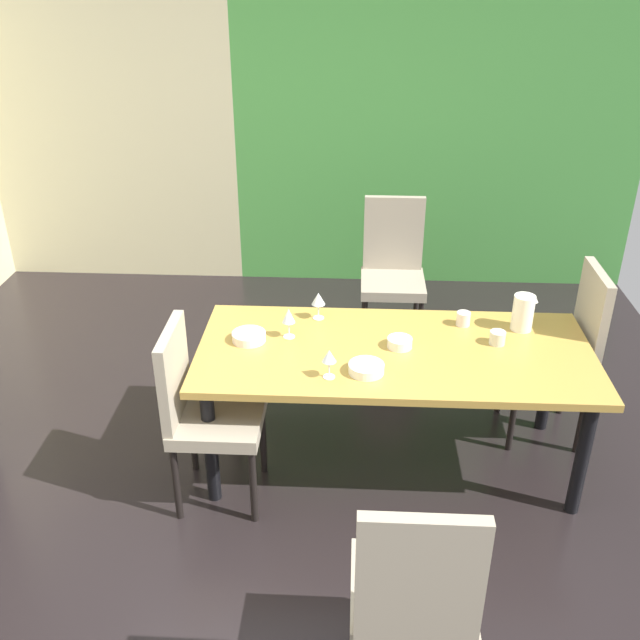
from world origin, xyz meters
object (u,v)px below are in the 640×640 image
wine_glass_corner (329,357)px  serving_bowl_north (400,343)px  serving_bowl_south (249,337)px  chair_left_near (201,406)px  chair_head_near (414,592)px  wine_glass_rear (289,317)px  cup_near_shelf (497,338)px  pitcher_left (523,312)px  wine_glass_front (318,299)px  cup_center (463,319)px  serving_bowl_west (366,368)px  chair_right_far (564,348)px  chair_head_far (393,266)px  dining_table (394,362)px

wine_glass_corner → serving_bowl_north: (0.35, 0.31, -0.09)m
serving_bowl_south → chair_left_near: bearing=-117.4°
chair_head_near → wine_glass_rear: 1.65m
cup_near_shelf → pitcher_left: 0.24m
wine_glass_front → serving_bowl_north: wine_glass_front is taller
cup_center → cup_near_shelf: size_ratio=0.93×
wine_glass_corner → serving_bowl_west: bearing=16.6°
serving_bowl_west → wine_glass_rear: bearing=140.8°
serving_bowl_south → cup_near_shelf: 1.30m
chair_head_near → serving_bowl_north: bearing=89.7°
pitcher_left → wine_glass_front: bearing=176.4°
wine_glass_rear → wine_glass_corner: size_ratio=1.11×
wine_glass_front → pitcher_left: bearing=-3.6°
chair_head_near → serving_bowl_south: 1.68m
chair_left_near → cup_near_shelf: chair_left_near is taller
wine_glass_front → cup_near_shelf: (0.95, -0.24, -0.08)m
chair_right_far → chair_head_far: (-0.91, 1.10, -0.00)m
chair_left_near → cup_near_shelf: bearing=105.3°
serving_bowl_west → chair_right_far: bearing=26.4°
chair_right_far → serving_bowl_north: (-0.94, -0.29, 0.17)m
serving_bowl_south → wine_glass_rear: bearing=13.4°
chair_left_near → serving_bowl_north: 1.06m
chair_head_near → serving_bowl_west: (-0.17, 1.19, 0.18)m
cup_near_shelf → pitcher_left: bearing=47.2°
serving_bowl_north → chair_left_near: bearing=-160.5°
serving_bowl_west → cup_center: size_ratio=2.30×
wine_glass_corner → wine_glass_front: wine_glass_front is taller
chair_head_near → cup_near_shelf: (0.52, 1.51, 0.19)m
wine_glass_corner → wine_glass_rear: bearing=120.6°
wine_glass_front → pitcher_left: (1.10, -0.07, -0.01)m
chair_right_far → cup_near_shelf: chair_right_far is taller
wine_glass_rear → cup_near_shelf: (1.09, -0.02, -0.09)m
serving_bowl_south → pitcher_left: bearing=8.0°
chair_head_far → serving_bowl_west: (-0.20, -1.65, 0.17)m
chair_head_far → serving_bowl_north: chair_head_far is taller
dining_table → wine_glass_rear: size_ratio=12.18×
wine_glass_rear → wine_glass_front: wine_glass_rear is taller
chair_left_near → wine_glass_corner: size_ratio=6.47×
chair_right_far → chair_left_near: bearing=108.5°
chair_left_near → chair_right_far: bearing=108.5°
serving_bowl_north → chair_right_far: bearing=17.4°
wine_glass_front → serving_bowl_west: size_ratio=0.89×
chair_head_near → serving_bowl_north: size_ratio=7.83×
dining_table → wine_glass_front: wine_glass_front is taller
serving_bowl_north → cup_center: 0.44m
cup_center → serving_bowl_south: bearing=-168.4°
chair_head_near → wine_glass_corner: chair_head_near is taller
chair_head_near → serving_bowl_north: 1.46m
serving_bowl_west → serving_bowl_north: size_ratio=1.35×
wine_glass_front → serving_bowl_west: (0.26, -0.56, -0.09)m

